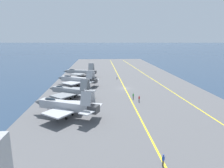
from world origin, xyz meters
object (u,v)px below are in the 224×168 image
(parked_jet_fourth, at_px, (80,72))
(crew_green_vest, at_px, (133,96))
(parked_jet_nearest, at_px, (65,105))
(parked_jet_second, at_px, (71,91))
(crew_white_vest, at_px, (117,77))
(crew_blue_vest, at_px, (163,160))
(parked_jet_third, at_px, (77,80))
(crew_red_vest, at_px, (139,98))

(parked_jet_fourth, bearing_deg, crew_green_vest, -152.26)
(parked_jet_nearest, xyz_separation_m, crew_green_vest, (13.12, -17.67, -1.80))
(parked_jet_second, xyz_separation_m, crew_white_vest, (28.30, -16.37, -1.37))
(parked_jet_nearest, distance_m, parked_jet_fourth, 48.95)
(parked_jet_nearest, bearing_deg, crew_green_vest, -53.41)
(crew_white_vest, relative_size, crew_blue_vest, 0.93)
(parked_jet_second, distance_m, crew_white_vest, 32.73)
(parked_jet_second, distance_m, crew_green_vest, 18.76)
(crew_white_vest, distance_m, crew_green_vest, 30.26)
(crew_white_vest, bearing_deg, parked_jet_fourth, 71.21)
(parked_jet_third, xyz_separation_m, crew_blue_vest, (-50.76, -17.33, -1.36))
(parked_jet_second, height_order, crew_green_vest, parked_jet_second)
(parked_jet_nearest, relative_size, crew_green_vest, 9.58)
(crew_white_vest, height_order, crew_green_vest, crew_green_vest)
(crew_white_vest, relative_size, crew_red_vest, 0.94)
(parked_jet_nearest, xyz_separation_m, parked_jet_fourth, (48.94, 1.17, -0.18))
(crew_white_vest, bearing_deg, parked_jet_third, 125.69)
(parked_jet_third, height_order, crew_white_vest, parked_jet_third)
(parked_jet_second, height_order, crew_white_vest, parked_jet_second)
(parked_jet_third, xyz_separation_m, parked_jet_fourth, (17.31, 0.35, 0.22))
(parked_jet_second, relative_size, crew_blue_vest, 8.47)
(parked_jet_second, relative_size, crew_red_vest, 8.56)
(parked_jet_second, height_order, crew_blue_vest, parked_jet_second)
(parked_jet_third, bearing_deg, crew_blue_vest, -161.15)
(crew_blue_vest, bearing_deg, parked_jet_third, 18.85)
(crew_blue_vest, height_order, crew_green_vest, crew_blue_vest)
(parked_jet_second, bearing_deg, parked_jet_fourth, 0.37)
(parked_jet_second, xyz_separation_m, crew_green_vest, (-1.87, -18.62, -1.34))
(parked_jet_third, bearing_deg, parked_jet_fourth, 1.17)
(parked_jet_third, height_order, crew_red_vest, parked_jet_third)
(parked_jet_third, relative_size, crew_green_vest, 9.72)
(parked_jet_third, distance_m, crew_blue_vest, 53.65)
(parked_jet_third, height_order, parked_jet_fourth, parked_jet_fourth)
(parked_jet_fourth, bearing_deg, parked_jet_third, -178.83)
(parked_jet_nearest, distance_m, crew_red_vest, 21.47)
(crew_blue_vest, bearing_deg, parked_jet_fourth, 14.56)
(parked_jet_fourth, height_order, crew_red_vest, parked_jet_fourth)
(crew_green_vest, bearing_deg, parked_jet_third, 44.97)
(crew_blue_vest, distance_m, crew_green_vest, 32.27)
(crew_blue_vest, bearing_deg, crew_red_vest, -4.58)
(parked_jet_nearest, height_order, parked_jet_third, parked_jet_nearest)
(parked_jet_fourth, xyz_separation_m, crew_blue_vest, (-68.07, -17.68, -1.58))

